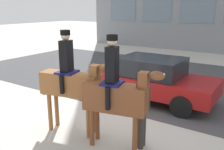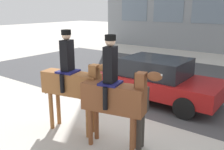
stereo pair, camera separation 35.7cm
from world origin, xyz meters
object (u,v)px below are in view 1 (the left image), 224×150
mounted_horse_lead (71,82)px  street_car_near_lane (153,78)px  mounted_horse_companion (117,94)px  pedestrian_bystander (142,108)px

mounted_horse_lead → street_car_near_lane: bearing=65.2°
street_car_near_lane → mounted_horse_companion: bearing=-79.7°
mounted_horse_lead → pedestrian_bystander: (1.84, 0.30, -0.39)m
mounted_horse_lead → street_car_near_lane: 3.44m
mounted_horse_companion → street_car_near_lane: bearing=87.7°
pedestrian_bystander → street_car_near_lane: pedestrian_bystander is taller
mounted_horse_companion → street_car_near_lane: (-0.60, 3.30, -0.52)m
mounted_horse_lead → pedestrian_bystander: size_ratio=1.60×
street_car_near_lane → pedestrian_bystander: bearing=-69.9°
mounted_horse_companion → mounted_horse_lead: bearing=167.6°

